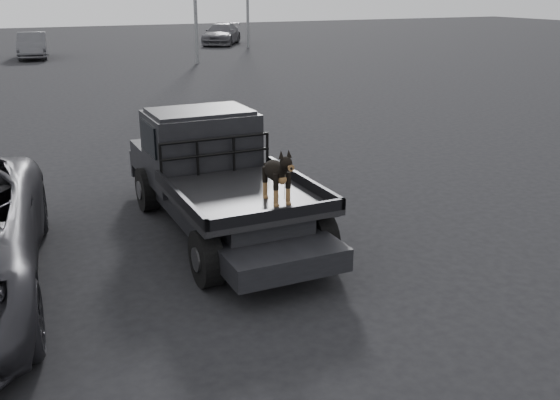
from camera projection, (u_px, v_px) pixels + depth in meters
name	position (u px, v px, depth m)	size (l,w,h in m)	color
ground	(250.00, 290.00, 8.04)	(120.00, 120.00, 0.00)	black
flatbed_ute	(222.00, 204.00, 9.82)	(2.00, 5.40, 0.92)	black
ute_cab	(201.00, 136.00, 10.35)	(1.72, 1.30, 0.88)	black
headache_rack	(216.00, 156.00, 9.76)	(1.80, 0.08, 0.55)	black
dog	(276.00, 175.00, 8.42)	(0.32, 0.60, 0.74)	black
distant_car_a	(33.00, 45.00, 33.93)	(1.46, 4.19, 1.38)	#444549
distant_car_b	(222.00, 34.00, 42.12)	(1.96, 4.82, 1.40)	#46464B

